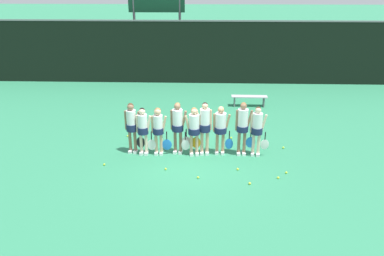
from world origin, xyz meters
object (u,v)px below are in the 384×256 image
object	(u,v)px
tennis_ball_0	(278,178)
tennis_ball_3	(185,144)
tennis_ball_10	(250,183)
player_4	(194,127)
player_0	(132,124)
tennis_ball_8	(238,169)
player_8	(257,127)
tennis_ball_7	(183,146)
tennis_ball_11	(231,138)
tennis_ball_9	(286,173)
player_2	(158,127)
player_1	(143,128)
bench_courtside	(249,98)
player_3	(178,124)
scoreboard	(157,10)
player_6	(221,126)
player_7	(243,124)
tennis_ball_5	(128,136)
tennis_ball_6	(104,164)
tennis_ball_1	(166,169)
player_5	(205,124)
tennis_ball_2	(283,148)
tennis_ball_4	(198,177)

from	to	relation	value
tennis_ball_0	tennis_ball_3	size ratio (longest dim) A/B	1.06
tennis_ball_10	player_4	bearing A→B (deg)	131.33
player_0	tennis_ball_8	distance (m)	3.71
player_8	tennis_ball_0	xyz separation A→B (m)	(0.47, -1.55, -0.94)
tennis_ball_7	tennis_ball_11	distance (m)	1.88
player_8	tennis_ball_9	distance (m)	1.73
tennis_ball_0	player_2	bearing A→B (deg)	157.45
player_1	tennis_ball_10	distance (m)	3.88
bench_courtside	player_3	size ratio (longest dim) A/B	0.92
player_1	tennis_ball_7	distance (m)	1.64
tennis_ball_0	tennis_ball_10	bearing A→B (deg)	-157.60
scoreboard	tennis_ball_3	size ratio (longest dim) A/B	74.21
player_1	player_6	distance (m)	2.51
player_7	player_8	size ratio (longest dim) A/B	1.08
tennis_ball_8	tennis_ball_9	xyz separation A→B (m)	(1.44, -0.16, -0.00)
tennis_ball_11	tennis_ball_8	bearing A→B (deg)	-88.71
player_4	tennis_ball_3	size ratio (longest dim) A/B	24.77
player_8	tennis_ball_5	bearing A→B (deg)	172.12
scoreboard	tennis_ball_5	distance (m)	9.28
player_7	tennis_ball_3	xyz separation A→B (m)	(-1.89, 0.67, -1.04)
tennis_ball_6	player_8	bearing A→B (deg)	10.68
tennis_ball_10	player_2	bearing A→B (deg)	146.11
player_7	player_8	xyz separation A→B (m)	(0.46, -0.03, -0.09)
player_4	tennis_ball_1	size ratio (longest dim) A/B	24.12
player_0	player_3	xyz separation A→B (m)	(1.50, 0.02, 0.02)
player_0	tennis_ball_0	distance (m)	4.91
player_1	tennis_ball_1	distance (m)	1.64
tennis_ball_0	tennis_ball_6	xyz separation A→B (m)	(-5.28, 0.64, -0.00)
player_4	tennis_ball_11	bearing A→B (deg)	38.45
bench_courtside	player_7	size ratio (longest dim) A/B	0.89
player_5	player_8	bearing A→B (deg)	-3.42
player_2	tennis_ball_9	xyz separation A→B (m)	(3.95, -1.20, -0.92)
tennis_ball_2	tennis_ball_5	world-z (taller)	tennis_ball_2
player_3	player_8	distance (m)	2.56
scoreboard	tennis_ball_8	bearing A→B (deg)	-71.33
player_2	tennis_ball_4	bearing A→B (deg)	-49.26
tennis_ball_10	tennis_ball_4	bearing A→B (deg)	168.58
player_3	tennis_ball_8	world-z (taller)	player_3
tennis_ball_5	player_0	bearing A→B (deg)	-70.64
tennis_ball_3	player_6	bearing A→B (deg)	-27.83
player_4	tennis_ball_3	world-z (taller)	player_4
tennis_ball_9	tennis_ball_6	bearing A→B (deg)	176.68
tennis_ball_6	player_6	bearing A→B (deg)	15.19
player_4	tennis_ball_8	world-z (taller)	player_4
player_7	tennis_ball_8	world-z (taller)	player_7
player_2	tennis_ball_7	xyz separation A→B (m)	(0.75, 0.54, -0.92)
player_6	tennis_ball_0	world-z (taller)	player_6
player_2	tennis_ball_11	size ratio (longest dim) A/B	23.08
tennis_ball_3	tennis_ball_7	distance (m)	0.21
player_3	tennis_ball_0	world-z (taller)	player_3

